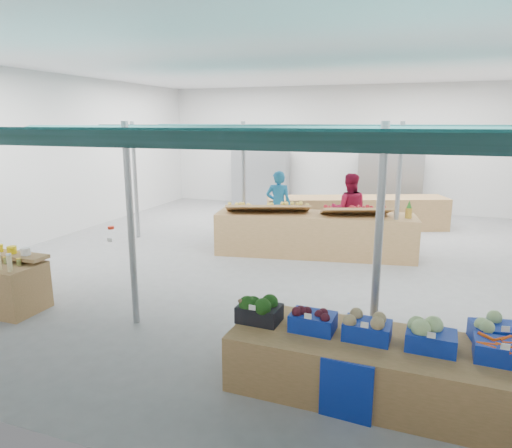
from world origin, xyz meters
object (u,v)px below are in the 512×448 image
at_px(fruit_counter, 314,234).
at_px(vendor_left, 278,205).
at_px(crate_stack, 350,383).
at_px(veg_counter, 382,369).
at_px(vendor_right, 349,210).

bearing_deg(fruit_counter, vendor_left, 127.78).
height_order(crate_stack, vendor_left, vendor_left).
xyz_separation_m(crate_stack, vendor_left, (-2.84, 6.69, 0.57)).
relative_size(veg_counter, fruit_counter, 0.76).
relative_size(fruit_counter, vendor_left, 2.50).
height_order(veg_counter, fruit_counter, fruit_counter).
xyz_separation_m(veg_counter, vendor_left, (-3.14, 6.30, 0.56)).
bearing_deg(veg_counter, fruit_counter, 111.77).
distance_m(veg_counter, vendor_right, 6.47).
xyz_separation_m(fruit_counter, crate_stack, (1.64, -5.59, -0.15)).
bearing_deg(fruit_counter, crate_stack, -83.33).
height_order(fruit_counter, vendor_right, vendor_right).
height_order(veg_counter, vendor_right, vendor_right).
xyz_separation_m(fruit_counter, vendor_right, (0.60, 1.10, 0.41)).
height_order(veg_counter, vendor_left, vendor_left).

